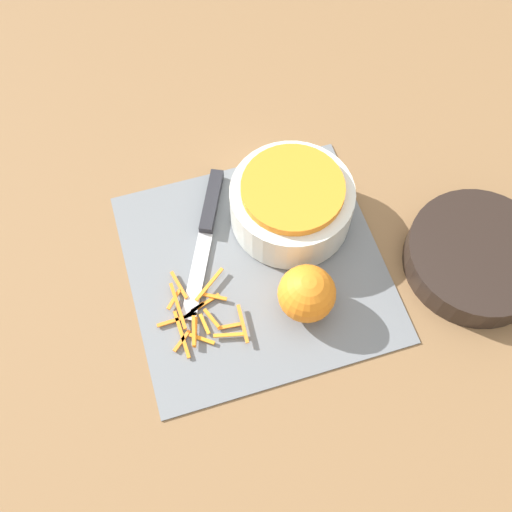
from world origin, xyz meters
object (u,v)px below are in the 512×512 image
(bowl_speckled, at_px, (291,202))
(bowl_dark, at_px, (477,257))
(orange_left, at_px, (307,294))
(knife, at_px, (209,216))

(bowl_speckled, height_order, bowl_dark, bowl_speckled)
(bowl_dark, xyz_separation_m, orange_left, (-0.01, -0.26, 0.02))
(knife, height_order, orange_left, orange_left)
(bowl_dark, relative_size, orange_left, 2.55)
(bowl_speckled, bearing_deg, orange_left, -10.36)
(knife, distance_m, orange_left, 0.21)
(bowl_speckled, height_order, knife, bowl_speckled)
(bowl_speckled, bearing_deg, knife, -105.58)
(bowl_speckled, xyz_separation_m, knife, (-0.03, -0.12, -0.03))
(bowl_speckled, relative_size, bowl_dark, 0.88)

